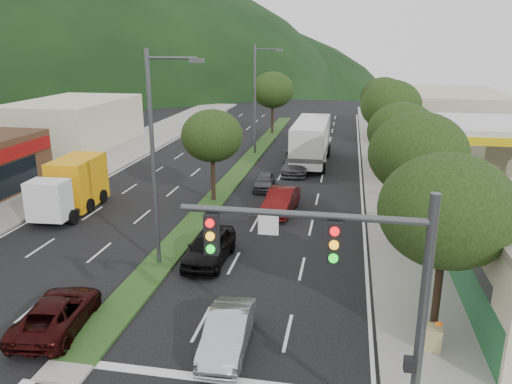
% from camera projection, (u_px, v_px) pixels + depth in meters
% --- Properties ---
extents(ground, '(160.00, 160.00, 0.00)m').
position_uv_depth(ground, '(71.00, 366.00, 16.46)').
color(ground, black).
rests_on(ground, ground).
extents(sidewalk_right, '(5.00, 90.00, 0.15)m').
position_uv_depth(sidewalk_right, '(397.00, 182.00, 37.80)').
color(sidewalk_right, gray).
rests_on(sidewalk_right, ground).
extents(sidewalk_left, '(6.00, 90.00, 0.15)m').
position_uv_depth(sidewalk_left, '(87.00, 167.00, 42.24)').
color(sidewalk_left, gray).
rests_on(sidewalk_left, ground).
extents(median, '(1.60, 56.00, 0.12)m').
position_uv_depth(median, '(244.00, 165.00, 42.80)').
color(median, '#1E3D16').
rests_on(median, ground).
extents(traffic_signal, '(6.12, 0.40, 7.00)m').
position_uv_depth(traffic_signal, '(359.00, 283.00, 12.10)').
color(traffic_signal, '#47494C').
rests_on(traffic_signal, ground).
extents(gas_canopy, '(12.20, 8.20, 5.25)m').
position_uv_depth(gas_canopy, '(510.00, 131.00, 32.52)').
color(gas_canopy, silver).
rests_on(gas_canopy, ground).
extents(bldg_left_far, '(9.00, 14.00, 4.60)m').
position_uv_depth(bldg_left_far, '(75.00, 123.00, 51.11)').
color(bldg_left_far, beige).
rests_on(bldg_left_far, ground).
extents(bldg_right_far, '(10.00, 16.00, 5.20)m').
position_uv_depth(bldg_right_far, '(451.00, 116.00, 53.74)').
color(bldg_right_far, beige).
rests_on(bldg_right_far, ground).
extents(hill_far, '(176.00, 132.00, 82.00)m').
position_uv_depth(hill_far, '(15.00, 81.00, 133.92)').
color(hill_far, black).
rests_on(hill_far, ground).
extents(tree_r_a, '(4.60, 4.60, 6.63)m').
position_uv_depth(tree_r_a, '(447.00, 211.00, 16.75)').
color(tree_r_a, black).
rests_on(tree_r_a, sidewalk_right).
extents(tree_r_b, '(4.80, 4.80, 6.94)m').
position_uv_depth(tree_r_b, '(418.00, 154.00, 24.21)').
color(tree_r_b, black).
rests_on(tree_r_b, sidewalk_right).
extents(tree_r_c, '(4.40, 4.40, 6.48)m').
position_uv_depth(tree_r_c, '(402.00, 132.00, 31.83)').
color(tree_r_c, black).
rests_on(tree_r_c, sidewalk_right).
extents(tree_r_d, '(5.00, 5.00, 7.17)m').
position_uv_depth(tree_r_d, '(391.00, 106.00, 41.12)').
color(tree_r_d, black).
rests_on(tree_r_d, sidewalk_right).
extents(tree_r_e, '(4.60, 4.60, 6.71)m').
position_uv_depth(tree_r_e, '(383.00, 97.00, 50.61)').
color(tree_r_e, black).
rests_on(tree_r_e, sidewalk_right).
extents(tree_med_near, '(4.00, 4.00, 6.02)m').
position_uv_depth(tree_med_near, '(212.00, 136.00, 32.13)').
color(tree_med_near, black).
rests_on(tree_med_near, median).
extents(tree_med_far, '(4.80, 4.80, 6.94)m').
position_uv_depth(tree_med_far, '(273.00, 90.00, 56.43)').
color(tree_med_far, black).
rests_on(tree_med_far, median).
extents(streetlight_near, '(2.60, 0.25, 10.00)m').
position_uv_depth(streetlight_near, '(157.00, 150.00, 22.34)').
color(streetlight_near, '#47494C').
rests_on(streetlight_near, ground).
extents(streetlight_mid, '(2.60, 0.25, 10.00)m').
position_uv_depth(streetlight_mid, '(257.00, 95.00, 45.87)').
color(streetlight_mid, '#47494C').
rests_on(streetlight_mid, ground).
extents(sedan_silver, '(1.57, 4.08, 1.33)m').
position_uv_depth(sedan_silver, '(228.00, 332.00, 17.18)').
color(sedan_silver, '#A6A9AE').
rests_on(sedan_silver, ground).
extents(suv_maroon, '(2.63, 4.78, 1.27)m').
position_uv_depth(suv_maroon, '(57.00, 313.00, 18.45)').
color(suv_maroon, black).
rests_on(suv_maroon, ground).
extents(car_queue_a, '(1.92, 4.54, 1.53)m').
position_uv_depth(car_queue_a, '(210.00, 247.00, 24.05)').
color(car_queue_a, black).
rests_on(car_queue_a, ground).
extents(car_queue_b, '(2.32, 5.13, 1.46)m').
position_uv_depth(car_queue_b, '(295.00, 164.00, 40.47)').
color(car_queue_b, '#454448').
rests_on(car_queue_b, ground).
extents(car_queue_c, '(2.02, 4.69, 1.50)m').
position_uv_depth(car_queue_c, '(281.00, 201.00, 31.01)').
color(car_queue_c, '#540E0E').
rests_on(car_queue_c, ground).
extents(car_queue_d, '(2.64, 5.17, 1.40)m').
position_uv_depth(car_queue_d, '(300.00, 152.00, 45.20)').
color(car_queue_d, black).
rests_on(car_queue_d, ground).
extents(car_queue_e, '(1.67, 3.62, 1.20)m').
position_uv_depth(car_queue_e, '(264.00, 181.00, 36.09)').
color(car_queue_e, '#434347').
rests_on(car_queue_e, ground).
extents(box_truck, '(2.86, 6.63, 3.21)m').
position_uv_depth(box_truck, '(73.00, 187.00, 31.22)').
color(box_truck, silver).
rests_on(box_truck, ground).
extents(motorhome, '(3.16, 9.69, 3.70)m').
position_uv_depth(motorhome, '(311.00, 141.00, 43.31)').
color(motorhome, silver).
rests_on(motorhome, ground).
extents(a_frame_sign, '(0.63, 0.70, 1.27)m').
position_uv_depth(a_frame_sign, '(433.00, 337.00, 16.82)').
color(a_frame_sign, tan).
rests_on(a_frame_sign, sidewalk_right).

